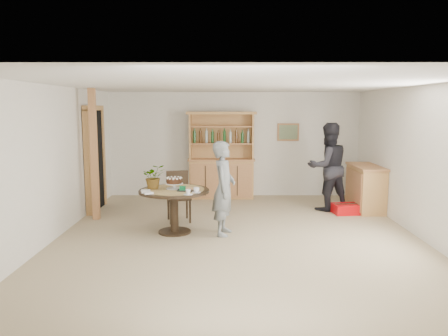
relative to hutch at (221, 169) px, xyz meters
The scene contains 17 objects.
ground 3.33m from the hutch, 84.71° to the right, with size 7.00×7.00×0.00m, color tan.
room_shell 3.41m from the hutch, 84.65° to the right, with size 6.04×7.04×2.52m.
doorway 2.94m from the hutch, 154.78° to the right, with size 0.13×1.10×2.18m.
pine_post 3.20m from the hutch, 139.62° to the right, with size 0.12×0.12×2.50m, color tan.
hutch is the anchor object (origin of this frame).
sideboard 3.29m from the hutch, 22.21° to the right, with size 0.54×1.26×0.94m.
dining_table 3.05m from the hutch, 104.90° to the right, with size 1.20×1.20×0.76m.
dining_chair 2.27m from the hutch, 110.77° to the right, with size 0.51×0.51×0.95m.
birthday_cake 3.01m from the hutch, 105.15° to the right, with size 0.30×0.30×0.20m.
flower_vase 3.12m from the hutch, 111.38° to the right, with size 0.38×0.33×0.42m, color #3F7233.
gift_tray 3.13m from the hutch, 100.51° to the right, with size 0.30×0.20×0.08m.
coffee_cup_a 3.25m from the hutch, 96.79° to the right, with size 0.15×0.15×0.09m.
coffee_cup_b 3.44m from the hutch, 98.45° to the right, with size 0.15×0.15×0.08m.
napkins 3.47m from the hutch, 110.12° to the right, with size 0.24×0.33×0.03m.
teen_boy 3.05m from the hutch, 88.77° to the right, with size 0.58×0.38×1.59m, color slate.
adult_person 2.57m from the hutch, 29.59° to the right, with size 0.89×0.69×1.83m, color black.
red_suitcase 3.10m from the hutch, 31.59° to the right, with size 0.64×0.47×0.21m.
Camera 1 is at (-0.21, -7.01, 2.15)m, focal length 35.00 mm.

